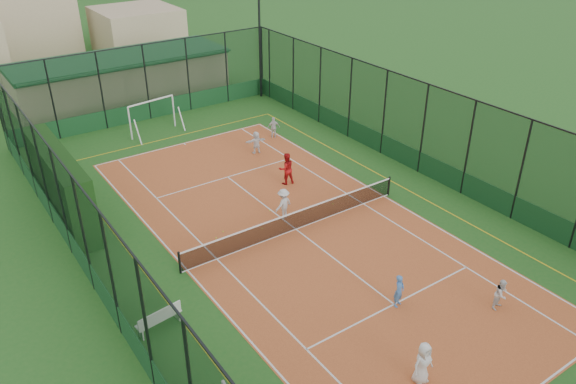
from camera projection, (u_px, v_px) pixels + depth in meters
name	position (u px, v px, depth m)	size (l,w,h in m)	color
ground	(296.00, 229.00, 25.81)	(300.00, 300.00, 0.00)	#215B1F
court_slab	(296.00, 229.00, 25.81)	(11.17, 23.97, 0.01)	#A54824
tennis_net	(296.00, 220.00, 25.55)	(11.67, 0.12, 1.06)	black
perimeter_fence	(296.00, 181.00, 24.61)	(18.12, 34.12, 5.00)	black
floodlight_ne	(260.00, 41.00, 40.08)	(0.60, 0.26, 8.25)	black
clubhouse	(121.00, 78.00, 40.90)	(15.20, 7.20, 3.15)	tan
hedge_left	(60.00, 184.00, 26.15)	(1.15, 7.64, 3.34)	black
white_bench	(158.00, 318.00, 19.85)	(1.70, 0.47, 0.95)	white
futsal_goal_far	(152.00, 117.00, 35.38)	(3.28, 0.95, 2.12)	white
child_near_left	(423.00, 363.00, 17.57)	(0.75, 0.49, 1.54)	white
child_near_mid	(399.00, 291.00, 20.84)	(0.49, 0.32, 1.35)	#467DC7
child_near_right	(501.00, 294.00, 20.75)	(0.61, 0.47, 1.25)	silver
child_far_left	(283.00, 204.00, 26.37)	(0.97, 0.56, 1.51)	silver
child_far_right	(274.00, 127.00, 34.90)	(0.78, 0.32, 1.32)	silver
child_far_back	(256.00, 142.00, 32.83)	(1.25, 0.40, 1.35)	white
coach	(286.00, 169.00, 29.37)	(0.84, 0.66, 1.73)	#B21314
tennis_balls	(258.00, 224.00, 26.17)	(6.30, 1.30, 0.07)	#CCE033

